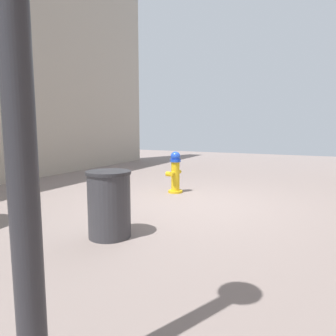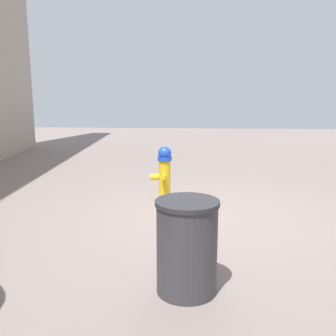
% 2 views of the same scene
% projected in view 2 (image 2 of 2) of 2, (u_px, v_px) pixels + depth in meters
% --- Properties ---
extents(ground_plane, '(23.40, 23.40, 0.00)m').
position_uv_depth(ground_plane, '(210.00, 218.00, 5.62)').
color(ground_plane, gray).
extents(fire_hydrant, '(0.38, 0.41, 0.88)m').
position_uv_depth(fire_hydrant, '(164.00, 174.00, 6.33)').
color(fire_hydrant, gold).
rests_on(fire_hydrant, ground_plane).
extents(trash_bin, '(0.56, 0.56, 0.85)m').
position_uv_depth(trash_bin, '(187.00, 247.00, 3.54)').
color(trash_bin, '#38383D').
rests_on(trash_bin, ground_plane).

